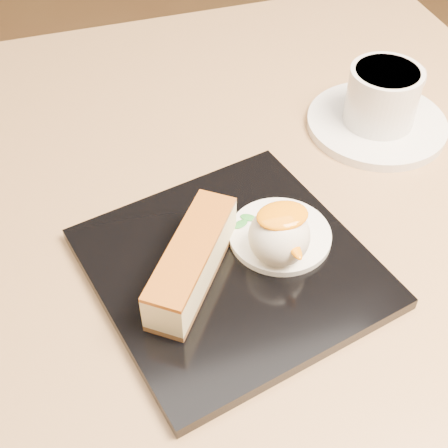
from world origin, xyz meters
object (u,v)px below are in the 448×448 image
object	(u,v)px
table	(220,322)
saucer	(376,124)
dessert_plate	(231,268)
ice_cream_scoop	(279,236)
cheesecake	(192,261)
coffee_cup	(384,95)

from	to	relation	value
table	saucer	distance (m)	0.28
dessert_plate	ice_cream_scoop	xyz separation A→B (m)	(0.04, -0.01, 0.03)
table	cheesecake	bearing A→B (deg)	-124.13
table	cheesecake	world-z (taller)	cheesecake
table	cheesecake	distance (m)	0.20
cheesecake	coffee_cup	bearing A→B (deg)	-21.78
ice_cream_scoop	cheesecake	bearing A→B (deg)	180.00
table	dessert_plate	size ratio (longest dim) A/B	3.64
cheesecake	coffee_cup	xyz separation A→B (m)	(0.25, 0.15, 0.01)
table	ice_cream_scoop	size ratio (longest dim) A/B	15.45
coffee_cup	table	bearing A→B (deg)	-172.70
table	saucer	bearing A→B (deg)	23.23
cheesecake	saucer	xyz separation A→B (m)	(0.25, 0.15, -0.03)
table	dessert_plate	distance (m)	0.17
dessert_plate	saucer	xyz separation A→B (m)	(0.21, 0.15, -0.00)
table	coffee_cup	distance (m)	0.30
cheesecake	ice_cream_scoop	world-z (taller)	ice_cream_scoop
dessert_plate	ice_cream_scoop	distance (m)	0.05
cheesecake	saucer	bearing A→B (deg)	-21.68
table	coffee_cup	xyz separation A→B (m)	(0.21, 0.09, 0.20)
cheesecake	saucer	size ratio (longest dim) A/B	0.80
table	saucer	world-z (taller)	saucer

